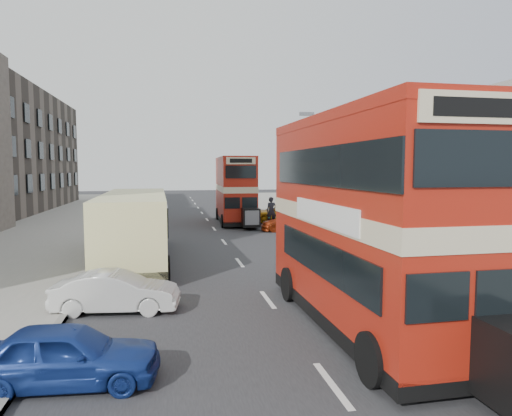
{
  "coord_description": "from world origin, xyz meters",
  "views": [
    {
      "loc": [
        -3.11,
        -12.23,
        4.27
      ],
      "look_at": [
        0.56,
        6.96,
        2.59
      ],
      "focal_mm": 31.96,
      "sensor_mm": 36.0,
      "label": 1
    }
  ],
  "objects": [
    {
      "name": "street_lamp",
      "position": [
        6.52,
        18.0,
        4.78
      ],
      "size": [
        1.0,
        0.2,
        8.12
      ],
      "color": "slate",
      "rests_on": "ground"
    },
    {
      "name": "car_right_b",
      "position": [
        5.42,
        23.49,
        0.65
      ],
      "size": [
        4.82,
        2.42,
        1.31
      ],
      "primitive_type": "imported",
      "rotation": [
        0.0,
        0.0,
        -1.52
      ],
      "color": "orange",
      "rests_on": "ground"
    },
    {
      "name": "coach",
      "position": [
        -4.69,
        9.28,
        1.72
      ],
      "size": [
        3.07,
        11.05,
        2.91
      ],
      "rotation": [
        0.0,
        0.0,
        0.02
      ],
      "color": "black",
      "rests_on": "ground"
    },
    {
      "name": "pavement_right",
      "position": [
        12.0,
        20.0,
        0.07
      ],
      "size": [
        12.0,
        90.0,
        0.15
      ],
      "primitive_type": "cube",
      "color": "gray",
      "rests_on": "ground"
    },
    {
      "name": "pavement_left",
      "position": [
        -12.0,
        20.0,
        0.07
      ],
      "size": [
        12.0,
        90.0,
        0.15
      ],
      "primitive_type": "cube",
      "color": "gray",
      "rests_on": "ground"
    },
    {
      "name": "kerb_left",
      "position": [
        -6.1,
        20.0,
        0.07
      ],
      "size": [
        0.2,
        90.0,
        0.16
      ],
      "primitive_type": "cube",
      "color": "gray",
      "rests_on": "ground"
    },
    {
      "name": "kerb_right",
      "position": [
        6.1,
        20.0,
        0.07
      ],
      "size": [
        0.2,
        90.0,
        0.16
      ],
      "primitive_type": "cube",
      "color": "gray",
      "rests_on": "ground"
    },
    {
      "name": "ground",
      "position": [
        0.0,
        0.0,
        0.0
      ],
      "size": [
        160.0,
        160.0,
        0.0
      ],
      "primitive_type": "plane",
      "color": "#28282B",
      "rests_on": "ground"
    },
    {
      "name": "pedestrian_far",
      "position": [
        8.65,
        30.62,
        1.07
      ],
      "size": [
        1.16,
        0.96,
        1.85
      ],
      "primitive_type": "imported",
      "rotation": [
        0.0,
        0.0,
        0.56
      ],
      "color": "gray",
      "rests_on": "pavement_right"
    },
    {
      "name": "bus_second",
      "position": [
        2.02,
        23.3,
        2.64
      ],
      "size": [
        2.79,
        9.19,
        5.02
      ],
      "rotation": [
        0.0,
        0.0,
        3.11
      ],
      "color": "black",
      "rests_on": "ground"
    },
    {
      "name": "car_right_a",
      "position": [
        5.16,
        17.88,
        0.62
      ],
      "size": [
        4.41,
        2.18,
        1.23
      ],
      "primitive_type": "imported",
      "rotation": [
        0.0,
        0.0,
        -1.68
      ],
      "color": "#A13110",
      "rests_on": "ground"
    },
    {
      "name": "bus_main",
      "position": [
        2.04,
        -0.98,
        2.89
      ],
      "size": [
        2.88,
        9.99,
        5.5
      ],
      "rotation": [
        0.0,
        0.0,
        3.16
      ],
      "color": "black",
      "rests_on": "ground"
    },
    {
      "name": "pedestrian_near",
      "position": [
        7.51,
        14.31,
        1.02
      ],
      "size": [
        0.68,
        0.49,
        1.74
      ],
      "primitive_type": "imported",
      "rotation": [
        0.0,
        0.0,
        3.23
      ],
      "color": "gray",
      "rests_on": "pavement_right"
    },
    {
      "name": "car_left_front",
      "position": [
        -4.71,
        1.64,
        0.61
      ],
      "size": [
        3.81,
        1.72,
        1.21
      ],
      "primitive_type": "imported",
      "rotation": [
        0.0,
        0.0,
        1.45
      ],
      "color": "silver",
      "rests_on": "ground"
    },
    {
      "name": "cyclist",
      "position": [
        3.93,
        18.76,
        0.8
      ],
      "size": [
        0.73,
        1.81,
        2.31
      ],
      "rotation": [
        0.0,
        0.0,
        -0.05
      ],
      "color": "gray",
      "rests_on": "ground"
    },
    {
      "name": "car_left_near",
      "position": [
        -5.16,
        -3.01,
        0.62
      ],
      "size": [
        3.74,
        1.73,
        1.24
      ],
      "primitive_type": "imported",
      "rotation": [
        0.0,
        0.0,
        1.5
      ],
      "color": "navy",
      "rests_on": "ground"
    },
    {
      "name": "road_surface",
      "position": [
        0.0,
        20.0,
        0.01
      ],
      "size": [
        12.0,
        90.0,
        0.01
      ],
      "primitive_type": "cube",
      "color": "#28282B",
      "rests_on": "ground"
    },
    {
      "name": "commercial_row",
      "position": [
        19.95,
        22.0,
        4.7
      ],
      "size": [
        9.9,
        46.2,
        9.3
      ],
      "color": "beige",
      "rests_on": "ground"
    }
  ]
}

